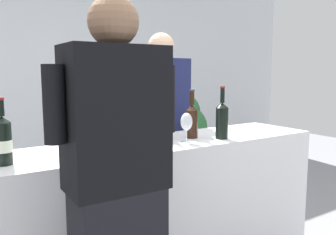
% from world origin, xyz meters
% --- Properties ---
extents(wall_back, '(8.00, 0.10, 2.80)m').
position_xyz_m(wall_back, '(0.00, 2.60, 1.40)').
color(wall_back, silver).
rests_on(wall_back, ground_plane).
extents(counter, '(2.34, 0.54, 0.98)m').
position_xyz_m(counter, '(0.00, 0.00, 0.49)').
color(counter, white).
rests_on(counter, ground_plane).
extents(wine_bottle_0, '(0.08, 0.08, 0.32)m').
position_xyz_m(wine_bottle_0, '(0.09, 0.06, 1.10)').
color(wine_bottle_0, black).
rests_on(wine_bottle_0, counter).
extents(wine_bottle_1, '(0.08, 0.08, 0.35)m').
position_xyz_m(wine_bottle_1, '(0.43, -0.13, 1.11)').
color(wine_bottle_1, black).
rests_on(wine_bottle_1, counter).
extents(wine_bottle_2, '(0.08, 0.08, 0.33)m').
position_xyz_m(wine_bottle_2, '(-0.17, -0.12, 1.11)').
color(wine_bottle_2, black).
rests_on(wine_bottle_2, counter).
extents(wine_bottle_3, '(0.08, 0.08, 0.32)m').
position_xyz_m(wine_bottle_3, '(-0.88, -0.06, 1.10)').
color(wine_bottle_3, black).
rests_on(wine_bottle_3, counter).
extents(wine_bottle_4, '(0.08, 0.08, 0.32)m').
position_xyz_m(wine_bottle_4, '(0.28, 0.00, 1.10)').
color(wine_bottle_4, black).
rests_on(wine_bottle_4, counter).
extents(wine_bottle_5, '(0.08, 0.08, 0.33)m').
position_xyz_m(wine_bottle_5, '(0.00, 0.12, 1.10)').
color(wine_bottle_5, black).
rests_on(wine_bottle_5, counter).
extents(wine_glass, '(0.07, 0.07, 0.19)m').
position_xyz_m(wine_glass, '(0.16, -0.10, 1.10)').
color(wine_glass, silver).
rests_on(wine_glass, counter).
extents(ice_bucket, '(0.24, 0.24, 0.22)m').
position_xyz_m(ice_bucket, '(-0.41, 0.06, 1.09)').
color(ice_bucket, silver).
rests_on(ice_bucket, counter).
extents(person_server, '(0.59, 0.33, 1.72)m').
position_xyz_m(person_server, '(0.37, 0.53, 0.84)').
color(person_server, black).
rests_on(person_server, ground_plane).
extents(person_guest, '(0.55, 0.25, 1.71)m').
position_xyz_m(person_guest, '(-0.53, -0.56, 0.84)').
color(person_guest, black).
rests_on(person_guest, ground_plane).
extents(potted_shrub, '(0.54, 0.60, 1.19)m').
position_xyz_m(potted_shrub, '(1.06, 1.25, 0.74)').
color(potted_shrub, brown).
rests_on(potted_shrub, ground_plane).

